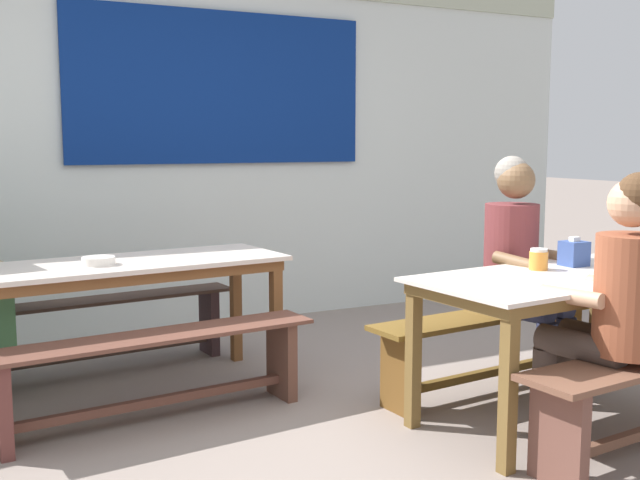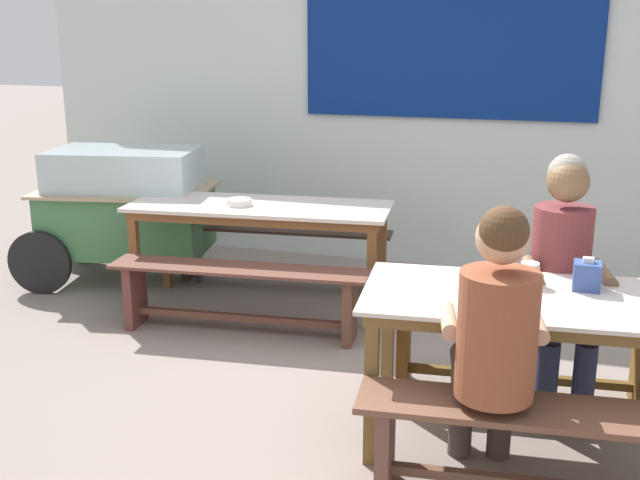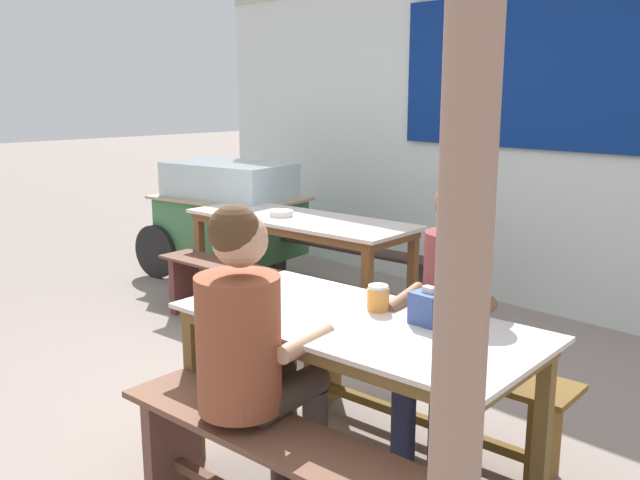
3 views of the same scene
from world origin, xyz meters
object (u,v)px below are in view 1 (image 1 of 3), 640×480
at_px(bench_far_back, 96,325).
at_px(bench_near_back, 486,340).
at_px(tissue_box, 574,253).
at_px(dining_table_near, 562,289).
at_px(person_near_front, 616,298).
at_px(person_right_near_table, 520,259).
at_px(condiment_jar, 539,259).
at_px(soup_bowl, 99,261).
at_px(dining_table_far, 120,275).
at_px(bench_far_front, 155,366).

bearing_deg(bench_far_back, bench_near_back, -36.45).
height_order(bench_near_back, tissue_box, tissue_box).
distance_m(dining_table_near, person_near_front, 0.48).
xyz_separation_m(bench_far_back, bench_near_back, (1.90, -1.40, 0.01)).
bearing_deg(person_right_near_table, tissue_box, -70.84).
bearing_deg(condiment_jar, bench_near_back, 94.61).
bearing_deg(soup_bowl, bench_far_back, 82.43).
relative_size(dining_table_far, tissue_box, 12.09).
bearing_deg(condiment_jar, tissue_box, 3.06).
bearing_deg(bench_near_back, bench_far_back, 143.55).
height_order(dining_table_near, tissue_box, tissue_box).
distance_m(dining_table_near, bench_far_front, 2.09).
distance_m(bench_far_back, condiment_jar, 2.67).
xyz_separation_m(dining_table_near, tissue_box, (0.24, 0.17, 0.15)).
height_order(bench_near_back, person_right_near_table, person_right_near_table).
bearing_deg(dining_table_far, tissue_box, -30.05).
distance_m(condiment_jar, soup_bowl, 2.33).
distance_m(bench_far_back, bench_near_back, 2.36).
height_order(dining_table_near, person_near_front, person_near_front).
relative_size(dining_table_far, soup_bowl, 10.73).
bearing_deg(dining_table_near, condiment_jar, 97.59).
bearing_deg(person_right_near_table, bench_far_back, 145.17).
relative_size(dining_table_near, person_right_near_table, 1.20).
height_order(dining_table_near, person_right_near_table, person_right_near_table).
distance_m(bench_far_front, person_right_near_table, 2.08).
relative_size(bench_near_back, condiment_jar, 13.60).
bearing_deg(condiment_jar, dining_table_far, 146.35).
distance_m(bench_far_front, soup_bowl, 0.68).
relative_size(person_near_front, condiment_jar, 11.62).
distance_m(dining_table_near, person_right_near_table, 0.49).
xyz_separation_m(bench_near_back, condiment_jar, (0.03, -0.36, 0.51)).
bearing_deg(bench_far_back, bench_far_front, -84.48).
relative_size(dining_table_near, bench_near_back, 1.07).
distance_m(person_right_near_table, condiment_jar, 0.36).
distance_m(dining_table_far, dining_table_near, 2.36).
bearing_deg(condiment_jar, bench_far_front, 158.07).
distance_m(bench_far_front, condiment_jar, 2.04).
distance_m(bench_far_back, person_near_front, 3.03).
bearing_deg(dining_table_far, bench_far_front, -84.48).
height_order(bench_far_back, person_right_near_table, person_right_near_table).
bearing_deg(tissue_box, dining_table_far, 149.95).
bearing_deg(condiment_jar, bench_far_back, 137.54).
xyz_separation_m(dining_table_near, person_right_near_table, (0.13, 0.47, 0.08)).
distance_m(person_near_front, soup_bowl, 2.61).
height_order(person_right_near_table, soup_bowl, person_right_near_table).
bearing_deg(condiment_jar, person_right_near_table, 64.01).
relative_size(person_right_near_table, condiment_jar, 12.05).
relative_size(bench_far_front, condiment_jar, 15.54).
relative_size(dining_table_near, person_near_front, 1.25).
bearing_deg(bench_far_back, soup_bowl, -97.57).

